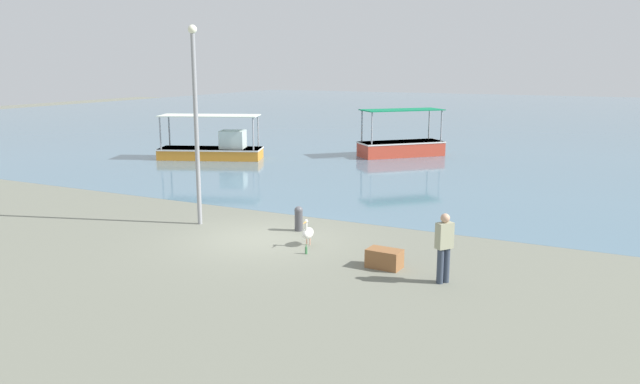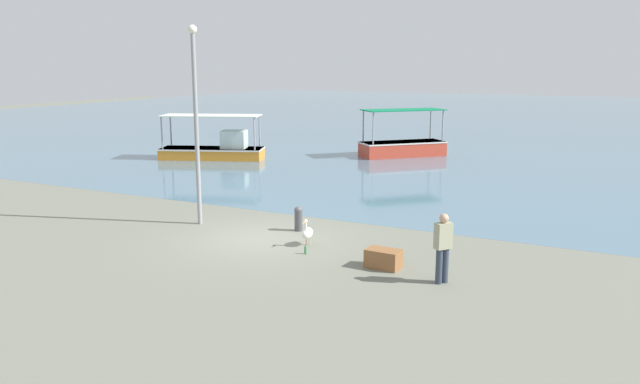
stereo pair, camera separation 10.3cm
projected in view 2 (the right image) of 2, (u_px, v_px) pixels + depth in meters
name	position (u px, v px, depth m)	size (l,w,h in m)	color
ground	(261.00, 238.00, 18.54)	(120.00, 120.00, 0.00)	slate
harbor_water	(525.00, 117.00, 60.46)	(110.00, 90.00, 0.00)	slate
fishing_boat_near_left	(402.00, 146.00, 34.96)	(4.54, 4.57, 2.61)	#C3412D
fishing_boat_outer	(216.00, 148.00, 33.93)	(5.82, 3.77, 2.38)	orange
pelican	(307.00, 233.00, 17.78)	(0.37, 0.80, 0.80)	#E0997A
lamp_post	(196.00, 116.00, 19.54)	(0.28, 0.28, 6.27)	gray
mooring_bollard	(298.00, 218.00, 19.32)	(0.26, 0.26, 0.78)	#47474C
fisherman_standing	(443.00, 246.00, 14.60)	(0.41, 0.45, 1.69)	#323B4C
cargo_crate	(383.00, 259.00, 15.84)	(0.87, 0.53, 0.48)	brown
glass_bottle	(306.00, 250.00, 17.01)	(0.07, 0.07, 0.27)	#3F7F4C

